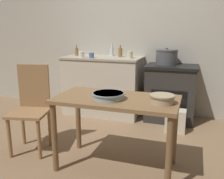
% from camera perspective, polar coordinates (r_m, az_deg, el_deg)
% --- Properties ---
extents(ground_plane, '(14.00, 14.00, 0.00)m').
position_cam_1_polar(ground_plane, '(2.97, -3.11, -13.62)').
color(ground_plane, '#896B4C').
extents(wall_back, '(8.00, 0.07, 2.55)m').
position_cam_1_polar(wall_back, '(4.15, 4.95, 12.43)').
color(wall_back, '#B2AD9E').
rests_on(wall_back, ground_plane).
extents(counter_cabinet, '(1.24, 0.63, 0.93)m').
position_cam_1_polar(counter_cabinet, '(4.06, -2.09, 0.94)').
color(counter_cabinet, beige).
rests_on(counter_cabinet, ground_plane).
extents(stove, '(0.75, 0.57, 0.84)m').
position_cam_1_polar(stove, '(3.86, 13.23, -0.76)').
color(stove, '#2D2B28').
rests_on(stove, ground_plane).
extents(work_table, '(1.17, 0.61, 0.72)m').
position_cam_1_polar(work_table, '(2.40, 0.98, -4.44)').
color(work_table, olive).
rests_on(work_table, ground_plane).
extents(chair, '(0.48, 0.48, 0.97)m').
position_cam_1_polar(chair, '(2.96, -17.93, -3.56)').
color(chair, '#997047').
rests_on(chair, ground_plane).
extents(flour_sack, '(0.27, 0.19, 0.31)m').
position_cam_1_polar(flour_sack, '(3.50, 14.30, -6.93)').
color(flour_sack, beige).
rests_on(flour_sack, ground_plane).
extents(stock_pot, '(0.33, 0.33, 0.25)m').
position_cam_1_polar(stock_pot, '(3.83, 12.36, 7.28)').
color(stock_pot, '#4C4C51').
rests_on(stock_pot, stove).
extents(mixing_bowl_large, '(0.23, 0.23, 0.08)m').
position_cam_1_polar(mixing_bowl_large, '(2.22, 11.39, -2.04)').
color(mixing_bowl_large, tan).
rests_on(mixing_bowl_large, work_table).
extents(mixing_bowl_small, '(0.30, 0.30, 0.06)m').
position_cam_1_polar(mixing_bowl_small, '(2.32, -0.84, -1.36)').
color(mixing_bowl_small, '#93A8B2').
rests_on(mixing_bowl_small, work_table).
extents(bottle_far_left, '(0.06, 0.06, 0.17)m').
position_cam_1_polar(bottle_far_left, '(4.19, -8.09, 8.57)').
color(bottle_far_left, olive).
rests_on(bottle_far_left, counter_cabinet).
extents(bottle_left, '(0.07, 0.07, 0.19)m').
position_cam_1_polar(bottle_left, '(3.96, 1.89, 8.51)').
color(bottle_left, olive).
rests_on(bottle_left, counter_cabinet).
extents(bottle_mid_left, '(0.06, 0.06, 0.20)m').
position_cam_1_polar(bottle_mid_left, '(4.09, -0.01, 8.78)').
color(bottle_mid_left, silver).
rests_on(bottle_mid_left, counter_cabinet).
extents(cup_center_left, '(0.08, 0.08, 0.08)m').
position_cam_1_polar(cup_center_left, '(3.80, -4.71, 7.77)').
color(cup_center_left, '#4C6B99').
rests_on(cup_center_left, counter_cabinet).
extents(cup_center, '(0.09, 0.09, 0.09)m').
position_cam_1_polar(cup_center, '(3.91, -7.01, 7.94)').
color(cup_center, silver).
rests_on(cup_center, counter_cabinet).
extents(cup_center_right, '(0.08, 0.08, 0.10)m').
position_cam_1_polar(cup_center_right, '(3.80, 4.11, 7.95)').
color(cup_center_right, beige).
rests_on(cup_center_right, counter_cabinet).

